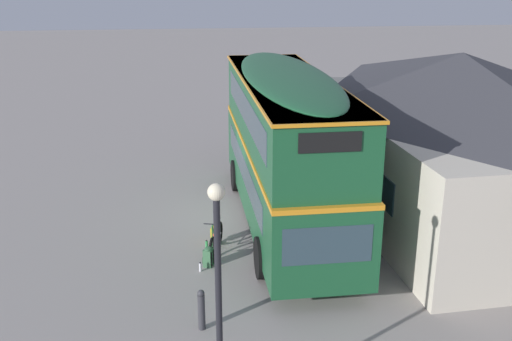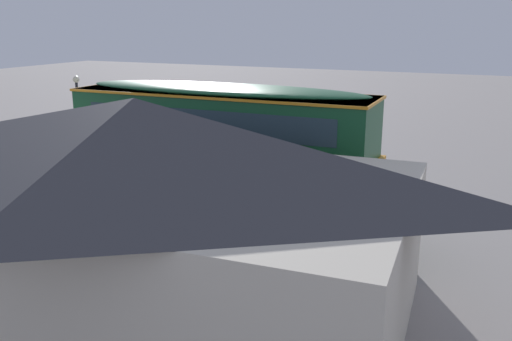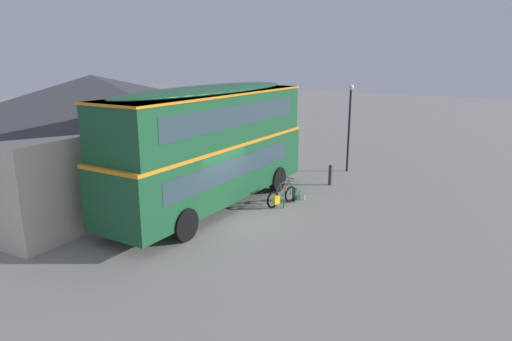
{
  "view_description": "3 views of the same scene",
  "coord_description": "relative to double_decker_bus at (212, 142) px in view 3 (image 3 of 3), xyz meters",
  "views": [
    {
      "loc": [
        17.8,
        -1.85,
        7.65
      ],
      "look_at": [
        0.82,
        0.22,
        1.77
      ],
      "focal_mm": 42.2,
      "sensor_mm": 36.0,
      "label": 1
    },
    {
      "loc": [
        -7.36,
        16.55,
        6.72
      ],
      "look_at": [
        0.25,
        -0.2,
        1.66
      ],
      "focal_mm": 38.21,
      "sensor_mm": 36.0,
      "label": 2
    },
    {
      "loc": [
        -12.55,
        -9.15,
        5.83
      ],
      "look_at": [
        2.6,
        0.15,
        1.26
      ],
      "focal_mm": 31.18,
      "sensor_mm": 36.0,
      "label": 3
    }
  ],
  "objects": [
    {
      "name": "double_decker_bus",
      "position": [
        0.0,
        0.0,
        0.0
      ],
      "size": [
        10.35,
        2.76,
        4.79
      ],
      "color": "black",
      "rests_on": "ground"
    },
    {
      "name": "ground_plane",
      "position": [
        -0.92,
        -1.11,
        -2.64
      ],
      "size": [
        120.0,
        120.0,
        0.0
      ],
      "primitive_type": "plane",
      "color": "gray"
    },
    {
      "name": "kerb_bollard",
      "position": [
        5.36,
        -2.76,
        -2.15
      ],
      "size": [
        0.16,
        0.16,
        0.97
      ],
      "color": "#333338",
      "rests_on": "ground"
    },
    {
      "name": "street_lamp",
      "position": [
        8.25,
        -2.52,
        0.13
      ],
      "size": [
        0.28,
        0.28,
        4.48
      ],
      "color": "black",
      "rests_on": "ground"
    },
    {
      "name": "backpack_on_ground",
      "position": [
        2.43,
        -2.47,
        -2.36
      ],
      "size": [
        0.35,
        0.33,
        0.54
      ],
      "color": "#386642",
      "rests_on": "ground"
    },
    {
      "name": "water_bottle_clear_plastic",
      "position": [
        2.71,
        -2.7,
        -2.52
      ],
      "size": [
        0.07,
        0.07,
        0.26
      ],
      "color": "silver",
      "rests_on": "ground"
    },
    {
      "name": "touring_bicycle",
      "position": [
        1.55,
        -2.23,
        -2.27
      ],
      "size": [
        1.68,
        0.59,
        1.06
      ],
      "color": "black",
      "rests_on": "ground"
    },
    {
      "name": "water_bottle_green_metal",
      "position": [
        1.32,
        -2.48,
        -2.54
      ],
      "size": [
        0.08,
        0.08,
        0.23
      ],
      "color": "green",
      "rests_on": "ground"
    },
    {
      "name": "pub_building",
      "position": [
        -0.86,
        5.64,
        -0.05
      ],
      "size": [
        13.01,
        8.12,
        5.08
      ],
      "color": "beige",
      "rests_on": "ground"
    }
  ]
}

